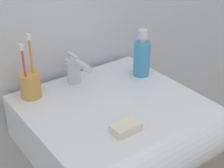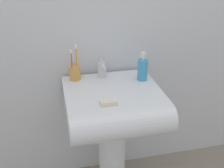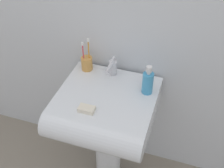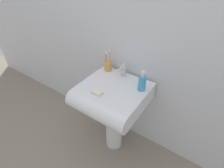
{
  "view_description": "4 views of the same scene",
  "coord_description": "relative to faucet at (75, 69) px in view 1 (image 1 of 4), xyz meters",
  "views": [
    {
      "loc": [
        -0.54,
        -0.76,
        1.35
      ],
      "look_at": [
        0.0,
        -0.01,
        0.83
      ],
      "focal_mm": 55.0,
      "sensor_mm": 36.0,
      "label": 1
    },
    {
      "loc": [
        -0.31,
        -1.36,
        1.5
      ],
      "look_at": [
        0.0,
        0.01,
        0.79
      ],
      "focal_mm": 45.0,
      "sensor_mm": 36.0,
      "label": 2
    },
    {
      "loc": [
        0.38,
        -1.08,
        1.79
      ],
      "look_at": [
        0.02,
        0.01,
        0.83
      ],
      "focal_mm": 45.0,
      "sensor_mm": 36.0,
      "label": 3
    },
    {
      "loc": [
        0.63,
        -0.95,
        1.63
      ],
      "look_at": [
        -0.02,
        -0.0,
        0.78
      ],
      "focal_mm": 28.0,
      "sensor_mm": 36.0,
      "label": 4
    }
  ],
  "objects": [
    {
      "name": "bar_soap",
      "position": [
        -0.03,
        -0.32,
        -0.04
      ],
      "size": [
        0.08,
        0.05,
        0.02
      ],
      "primitive_type": "cube",
      "color": "silver",
      "rests_on": "sink_basin"
    },
    {
      "name": "soap_bottle",
      "position": [
        0.23,
        -0.08,
        0.01
      ],
      "size": [
        0.06,
        0.06,
        0.17
      ],
      "color": "#3F99CC",
      "rests_on": "sink_basin"
    },
    {
      "name": "toothbrush_cup",
      "position": [
        -0.16,
        0.01,
        -0.01
      ],
      "size": [
        0.07,
        0.07,
        0.21
      ],
      "color": "#D19347",
      "rests_on": "sink_basin"
    },
    {
      "name": "faucet",
      "position": [
        0.0,
        0.0,
        0.0
      ],
      "size": [
        0.05,
        0.13,
        0.11
      ],
      "color": "silver",
      "rests_on": "sink_basin"
    },
    {
      "name": "sink_basin",
      "position": [
        0.03,
        -0.22,
        -0.13
      ],
      "size": [
        0.53,
        0.54,
        0.16
      ],
      "color": "white",
      "rests_on": "sink_pedestal"
    }
  ]
}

